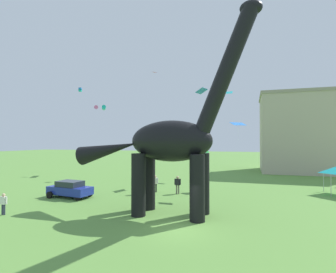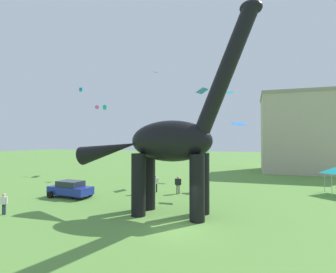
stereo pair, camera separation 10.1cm
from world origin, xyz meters
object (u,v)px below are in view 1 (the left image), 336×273
Objects in this scene: kite_apex at (202,153)px; kite_mid_right at (80,90)px; person_far_spectator at (155,182)px; person_near_flyer at (139,185)px; person_watching_child at (4,202)px; kite_far_left at (202,91)px; parked_sedan_left at (70,189)px; kite_far_right at (102,108)px; dinosaur_sculpture at (170,141)px; kite_high_right at (154,72)px; person_vendor_side at (178,183)px; kite_high_left at (238,124)px; kite_mid_center at (227,93)px.

kite_mid_right reaches higher than kite_apex.
person_near_flyer is at bearing 36.04° from person_far_spectator.
kite_far_left reaches higher than person_watching_child.
parked_sedan_left is 2.73× the size of kite_apex.
person_watching_child is 0.64× the size of kite_far_right.
person_watching_child is 16.33m from kite_apex.
kite_apex reaches higher than person_near_flyer.
kite_far_left is at bearing -16.59° from kite_far_right.
kite_far_right is 4.60× the size of kite_mid_right.
dinosaur_sculpture is 25.99m from kite_high_right.
person_vendor_side is 1.11× the size of kite_apex.
kite_mid_right is (-17.48, 5.65, 8.05)m from kite_apex.
person_vendor_side is at bearing 47.74° from person_near_flyer.
person_watching_child is at bearing -73.82° from kite_far_right.
person_vendor_side is at bearing -146.40° from person_watching_child.
dinosaur_sculpture is 16.04× the size of kite_high_right.
kite_high_right reaches higher than person_watching_child.
person_near_flyer is 1.89m from person_far_spectator.
person_far_spectator is at bearing -144.66° from kite_high_left.
kite_mid_center is at bearing 102.22° from kite_high_left.
kite_mid_center is (13.69, 25.78, 11.68)m from person_watching_child.
kite_mid_right reaches higher than kite_far_left.
kite_apex is at bearing -55.78° from kite_high_right.
person_near_flyer is at bearing -170.91° from person_vendor_side.
person_vendor_side is (9.96, 11.02, 0.15)m from person_watching_child.
dinosaur_sculpture is 11.91m from parked_sedan_left.
kite_far_right is at bearing 119.61° from parked_sedan_left.
person_near_flyer is 22.66m from kite_far_right.
kite_far_left reaches higher than person_far_spectator.
kite_apex is at bearing 22.60° from parked_sedan_left.
kite_mid_center is at bearing 2.84° from kite_far_right.
kite_high_right reaches higher than kite_mid_center.
kite_apex is 0.85× the size of kite_far_left.
person_far_spectator is 0.84× the size of kite_high_left.
person_vendor_side is 0.85× the size of kite_high_left.
kite_mid_center is 21.22m from kite_mid_right.
kite_mid_right reaches higher than kite_high_left.
dinosaur_sculpture is at bearing -176.48° from person_watching_child.
dinosaur_sculpture reaches higher than person_vendor_side.
kite_high_right is 11.51m from kite_far_left.
kite_mid_center is 12.18m from kite_high_right.
dinosaur_sculpture is at bearing -35.95° from kite_mid_right.
kite_high_right is (9.33, 0.49, 5.44)m from kite_far_right.
kite_far_left is (8.76, -5.88, -4.62)m from kite_high_right.
person_watching_child is at bearing -94.87° from kite_high_right.
person_vendor_side is at bearing -104.17° from kite_mid_center.
kite_apex is at bearing -93.78° from kite_mid_center.
kite_mid_right is at bearing -166.12° from kite_far_left.
kite_high_left reaches higher than person_near_flyer.
person_near_flyer is 0.87× the size of person_far_spectator.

